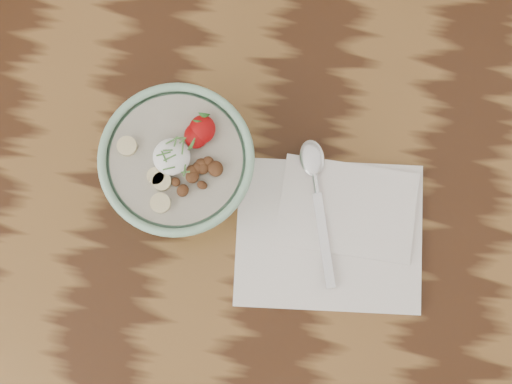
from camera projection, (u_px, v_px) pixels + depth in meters
table at (298, 157)px, 99.65cm from camera, size 160.00×90.00×75.00cm
breakfast_bowl at (180, 165)px, 83.95cm from camera, size 17.82×17.82×11.73cm
napkin at (333, 230)px, 88.23cm from camera, size 24.61×20.66×1.41cm
spoon at (315, 178)px, 87.95cm from camera, size 7.14×18.37×0.97cm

